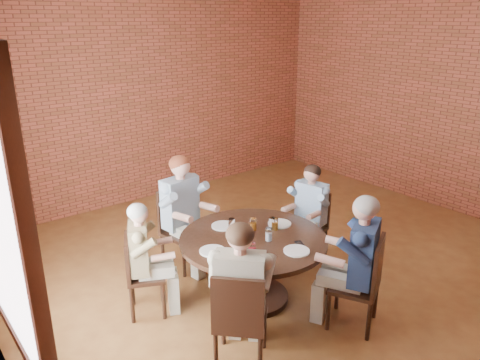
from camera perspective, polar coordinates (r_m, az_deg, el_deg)
floor at (r=5.84m, az=8.19°, el=-11.16°), size 7.00×7.00×0.00m
wall_back at (r=7.93m, az=-10.11°, el=10.01°), size 7.00×0.00×7.00m
wall_right at (r=7.87m, az=25.51°, el=8.38°), size 0.00×7.00×7.00m
dining_table at (r=5.06m, az=1.62°, el=-9.23°), size 1.56×1.56×0.75m
chair_a at (r=5.98m, az=8.66°, el=-5.15°), size 0.46×0.46×0.89m
diner_a at (r=5.86m, az=8.35°, el=-4.16°), size 0.68×0.60×1.26m
chair_b at (r=5.83m, az=-7.38°, el=-5.35°), size 0.53×0.53×0.98m
diner_b at (r=5.69m, az=-6.83°, el=-4.00°), size 0.67×0.78×1.41m
chair_c at (r=4.96m, az=-12.23°, el=-10.90°), size 0.50×0.50×0.88m
diner_c at (r=4.90m, az=-11.50°, el=-9.52°), size 0.72×0.67×1.23m
chair_d at (r=4.16m, az=-0.08°, el=-16.37°), size 0.63×0.63×0.96m
diner_d at (r=4.14m, az=0.10°, el=-13.76°), size 0.87×0.86×1.37m
chair_e at (r=4.80m, az=14.91°, el=-11.73°), size 0.61×0.61×0.97m
diner_e at (r=4.73m, az=13.97°, el=-9.76°), size 0.81×0.87×1.39m
plate_a at (r=5.26m, az=4.84°, el=-5.32°), size 0.26×0.26×0.01m
plate_b at (r=5.19m, az=-2.06°, el=-5.60°), size 0.26×0.26×0.01m
plate_c at (r=4.67m, az=-3.38°, el=-8.62°), size 0.26×0.26×0.01m
plate_d at (r=4.70m, az=6.90°, el=-8.56°), size 0.26×0.26×0.01m
glass_a at (r=5.10m, az=3.92°, el=-5.34°), size 0.07×0.07×0.14m
glass_b at (r=5.08m, az=1.61°, el=-5.42°), size 0.07×0.07×0.14m
glass_c at (r=5.06m, az=-1.04°, el=-5.48°), size 0.07×0.07×0.14m
glass_d at (r=4.90m, az=0.20°, el=-6.35°), size 0.07×0.07×0.14m
glass_e at (r=4.72m, az=0.63°, el=-7.43°), size 0.07×0.07×0.14m
glass_f at (r=4.56m, az=1.48°, el=-8.45°), size 0.07×0.07×0.14m
glass_g at (r=4.86m, az=3.52°, el=-6.63°), size 0.07×0.07×0.14m
glass_h at (r=5.10m, az=4.28°, el=-5.36°), size 0.07×0.07×0.14m
smartphone at (r=4.84m, az=7.32°, el=-7.75°), size 0.12×0.16×0.01m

